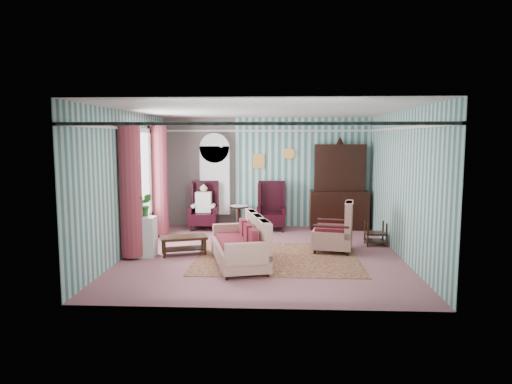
{
  "coord_description": "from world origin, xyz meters",
  "views": [
    {
      "loc": [
        0.32,
        -9.1,
        2.36
      ],
      "look_at": [
        -0.16,
        0.6,
        1.21
      ],
      "focal_mm": 32.0,
      "sensor_mm": 36.0,
      "label": 1
    }
  ],
  "objects_px": {
    "nest_table": "(375,233)",
    "coffee_table": "(184,245)",
    "round_side_table": "(239,217)",
    "seated_woman": "(204,207)",
    "floral_armchair": "(333,227)",
    "plant_stand": "(142,237)",
    "wingback_left": "(204,206)",
    "dresser_hutch": "(339,184)",
    "bookcase": "(215,185)",
    "sofa": "(239,237)",
    "wingback_right": "(272,206)"
  },
  "relations": [
    {
      "from": "bookcase",
      "to": "dresser_hutch",
      "type": "bearing_deg",
      "value": -2.11
    },
    {
      "from": "seated_woman",
      "to": "coffee_table",
      "type": "bearing_deg",
      "value": -89.84
    },
    {
      "from": "bookcase",
      "to": "floral_armchair",
      "type": "bearing_deg",
      "value": -42.15
    },
    {
      "from": "dresser_hutch",
      "to": "round_side_table",
      "type": "relative_size",
      "value": 3.93
    },
    {
      "from": "plant_stand",
      "to": "wingback_left",
      "type": "bearing_deg",
      "value": 73.78
    },
    {
      "from": "dresser_hutch",
      "to": "round_side_table",
      "type": "height_order",
      "value": "dresser_hutch"
    },
    {
      "from": "seated_woman",
      "to": "floral_armchair",
      "type": "xyz_separation_m",
      "value": [
        3.05,
        -2.15,
        -0.07
      ]
    },
    {
      "from": "wingback_right",
      "to": "round_side_table",
      "type": "height_order",
      "value": "wingback_right"
    },
    {
      "from": "seated_woman",
      "to": "round_side_table",
      "type": "relative_size",
      "value": 1.97
    },
    {
      "from": "round_side_table",
      "to": "plant_stand",
      "type": "relative_size",
      "value": 0.75
    },
    {
      "from": "seated_woman",
      "to": "floral_armchair",
      "type": "bearing_deg",
      "value": -35.12
    },
    {
      "from": "floral_armchair",
      "to": "wingback_left",
      "type": "bearing_deg",
      "value": 66.12
    },
    {
      "from": "wingback_left",
      "to": "round_side_table",
      "type": "xyz_separation_m",
      "value": [
        0.9,
        0.15,
        -0.33
      ]
    },
    {
      "from": "seated_woman",
      "to": "nest_table",
      "type": "xyz_separation_m",
      "value": [
        4.07,
        -1.55,
        -0.32
      ]
    },
    {
      "from": "round_side_table",
      "to": "coffee_table",
      "type": "height_order",
      "value": "round_side_table"
    },
    {
      "from": "sofa",
      "to": "plant_stand",
      "type": "bearing_deg",
      "value": 60.06
    },
    {
      "from": "seated_woman",
      "to": "wingback_left",
      "type": "bearing_deg",
      "value": 0.0
    },
    {
      "from": "bookcase",
      "to": "coffee_table",
      "type": "distance_m",
      "value": 3.1
    },
    {
      "from": "bookcase",
      "to": "nest_table",
      "type": "distance_m",
      "value": 4.37
    },
    {
      "from": "bookcase",
      "to": "wingback_right",
      "type": "distance_m",
      "value": 1.63
    },
    {
      "from": "nest_table",
      "to": "round_side_table",
      "type": "bearing_deg",
      "value": 151.8
    },
    {
      "from": "seated_woman",
      "to": "floral_armchair",
      "type": "relative_size",
      "value": 1.14
    },
    {
      "from": "nest_table",
      "to": "coffee_table",
      "type": "relative_size",
      "value": 0.59
    },
    {
      "from": "round_side_table",
      "to": "floral_armchair",
      "type": "height_order",
      "value": "floral_armchair"
    },
    {
      "from": "dresser_hutch",
      "to": "round_side_table",
      "type": "xyz_separation_m",
      "value": [
        -2.6,
        -0.12,
        -0.88
      ]
    },
    {
      "from": "wingback_left",
      "to": "sofa",
      "type": "xyz_separation_m",
      "value": [
        1.2,
        -3.3,
        -0.09
      ]
    },
    {
      "from": "round_side_table",
      "to": "floral_armchair",
      "type": "xyz_separation_m",
      "value": [
        2.15,
        -2.3,
        0.22
      ]
    },
    {
      "from": "dresser_hutch",
      "to": "wingback_left",
      "type": "height_order",
      "value": "dresser_hutch"
    },
    {
      "from": "wingback_left",
      "to": "wingback_right",
      "type": "distance_m",
      "value": 1.75
    },
    {
      "from": "dresser_hutch",
      "to": "wingback_right",
      "type": "relative_size",
      "value": 1.89
    },
    {
      "from": "nest_table",
      "to": "dresser_hutch",
      "type": "bearing_deg",
      "value": 107.39
    },
    {
      "from": "wingback_right",
      "to": "bookcase",
      "type": "bearing_deg",
      "value": 165.43
    },
    {
      "from": "seated_woman",
      "to": "plant_stand",
      "type": "distance_m",
      "value": 2.87
    },
    {
      "from": "seated_woman",
      "to": "nest_table",
      "type": "relative_size",
      "value": 2.19
    },
    {
      "from": "bookcase",
      "to": "round_side_table",
      "type": "bearing_deg",
      "value": -20.27
    },
    {
      "from": "wingback_right",
      "to": "nest_table",
      "type": "height_order",
      "value": "wingback_right"
    },
    {
      "from": "round_side_table",
      "to": "nest_table",
      "type": "relative_size",
      "value": 1.11
    },
    {
      "from": "dresser_hutch",
      "to": "plant_stand",
      "type": "bearing_deg",
      "value": -144.92
    },
    {
      "from": "bookcase",
      "to": "round_side_table",
      "type": "xyz_separation_m",
      "value": [
        0.65,
        -0.24,
        -0.82
      ]
    },
    {
      "from": "bookcase",
      "to": "dresser_hutch",
      "type": "relative_size",
      "value": 0.95
    },
    {
      "from": "wingback_right",
      "to": "nest_table",
      "type": "xyz_separation_m",
      "value": [
        2.32,
        -1.55,
        -0.35
      ]
    },
    {
      "from": "wingback_right",
      "to": "coffee_table",
      "type": "distance_m",
      "value": 3.12
    },
    {
      "from": "wingback_left",
      "to": "round_side_table",
      "type": "bearing_deg",
      "value": 9.46
    },
    {
      "from": "wingback_right",
      "to": "coffee_table",
      "type": "xyz_separation_m",
      "value": [
        -1.74,
        -2.55,
        -0.44
      ]
    },
    {
      "from": "dresser_hutch",
      "to": "sofa",
      "type": "height_order",
      "value": "dresser_hutch"
    },
    {
      "from": "dresser_hutch",
      "to": "plant_stand",
      "type": "height_order",
      "value": "dresser_hutch"
    },
    {
      "from": "wingback_left",
      "to": "nest_table",
      "type": "distance_m",
      "value": 4.37
    },
    {
      "from": "nest_table",
      "to": "plant_stand",
      "type": "distance_m",
      "value": 5.02
    },
    {
      "from": "round_side_table",
      "to": "wingback_right",
      "type": "bearing_deg",
      "value": -10.01
    },
    {
      "from": "round_side_table",
      "to": "coffee_table",
      "type": "bearing_deg",
      "value": -108.29
    }
  ]
}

